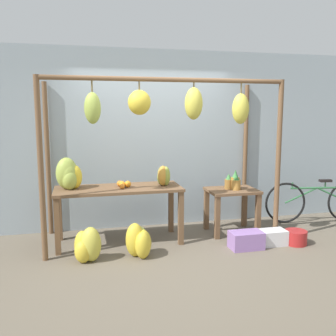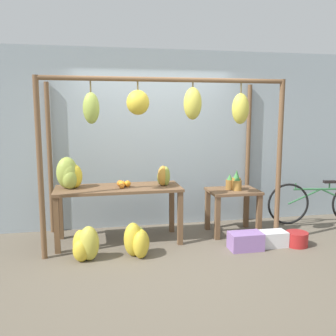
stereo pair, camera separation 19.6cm
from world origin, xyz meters
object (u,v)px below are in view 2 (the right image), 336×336
object	(u,v)px
banana_pile_ground_left	(85,245)
blue_bucket	(297,239)
parked_bicycle	(320,203)
papaya_pile	(163,176)
pineapple_cluster	(235,182)
banana_pile_on_table	(69,175)
banana_pile_ground_right	(138,242)
fruit_crate_purple	(272,239)
fruit_crate_white	(246,241)
orange_pile	(123,184)

from	to	relation	value
banana_pile_ground_left	blue_bucket	distance (m)	2.87
parked_bicycle	papaya_pile	xyz separation A→B (m)	(-2.67, -0.19, 0.57)
pineapple_cluster	blue_bucket	size ratio (longest dim) A/B	0.98
banana_pile_on_table	banana_pile_ground_right	xyz separation A→B (m)	(0.86, -0.64, -0.78)
banana_pile_on_table	fruit_crate_purple	distance (m)	2.93
banana_pile_ground_left	fruit_crate_purple	size ratio (longest dim) A/B	1.10
papaya_pile	pineapple_cluster	bearing A→B (deg)	1.92
fruit_crate_white	papaya_pile	world-z (taller)	papaya_pile
papaya_pile	blue_bucket	bearing A→B (deg)	-21.08
pineapple_cluster	blue_bucket	world-z (taller)	pineapple_cluster
pineapple_cluster	parked_bicycle	world-z (taller)	pineapple_cluster
pineapple_cluster	parked_bicycle	distance (m)	1.62
parked_bicycle	banana_pile_ground_right	bearing A→B (deg)	-165.63
orange_pile	blue_bucket	distance (m)	2.54
banana_pile_on_table	banana_pile_ground_right	bearing A→B (deg)	-36.86
banana_pile_ground_left	papaya_pile	bearing A→B (deg)	28.92
banana_pile_on_table	fruit_crate_purple	world-z (taller)	banana_pile_on_table
orange_pile	papaya_pile	distance (m)	0.59
pineapple_cluster	banana_pile_on_table	bearing A→B (deg)	-179.91
pineapple_cluster	banana_pile_ground_left	size ratio (longest dim) A/B	0.68
fruit_crate_white	fruit_crate_purple	world-z (taller)	fruit_crate_white
pineapple_cluster	banana_pile_ground_left	xyz separation A→B (m)	(-2.22, -0.65, -0.59)
blue_bucket	parked_bicycle	distance (m)	1.29
fruit_crate_white	papaya_pile	xyz separation A→B (m)	(-1.00, 0.67, 0.81)
fruit_crate_white	parked_bicycle	bearing A→B (deg)	27.16
banana_pile_ground_left	fruit_crate_purple	world-z (taller)	banana_pile_ground_left
banana_pile_on_table	banana_pile_ground_right	world-z (taller)	banana_pile_on_table
orange_pile	fruit_crate_white	bearing A→B (deg)	-22.34
pineapple_cluster	banana_pile_ground_left	bearing A→B (deg)	-163.63
fruit_crate_purple	banana_pile_on_table	bearing A→B (deg)	166.54
orange_pile	papaya_pile	world-z (taller)	papaya_pile
fruit_crate_white	fruit_crate_purple	distance (m)	0.41
banana_pile_ground_right	fruit_crate_white	bearing A→B (deg)	-2.23
banana_pile_on_table	fruit_crate_white	xyz separation A→B (m)	(2.31, -0.70, -0.86)
pineapple_cluster	fruit_crate_white	distance (m)	0.98
pineapple_cluster	papaya_pile	xyz separation A→B (m)	(-1.11, -0.04, 0.14)
banana_pile_ground_right	fruit_crate_white	world-z (taller)	banana_pile_ground_right
blue_bucket	parked_bicycle	size ratio (longest dim) A/B	0.17
orange_pile	banana_pile_ground_left	size ratio (longest dim) A/B	0.59
pineapple_cluster	banana_pile_ground_right	world-z (taller)	pineapple_cluster
banana_pile_ground_left	papaya_pile	xyz separation A→B (m)	(1.12, 0.62, 0.73)
banana_pile_on_table	banana_pile_ground_left	size ratio (longest dim) A/B	1.00
banana_pile_ground_right	fruit_crate_purple	world-z (taller)	banana_pile_ground_right
fruit_crate_white	papaya_pile	size ratio (longest dim) A/B	1.30
fruit_crate_white	orange_pile	bearing A→B (deg)	157.66
banana_pile_ground_left	fruit_crate_white	distance (m)	2.12
banana_pile_on_table	orange_pile	xyz separation A→B (m)	(0.72, -0.05, -0.14)
banana_pile_on_table	banana_pile_ground_right	distance (m)	1.33
banana_pile_on_table	blue_bucket	size ratio (longest dim) A/B	1.44
fruit_crate_white	banana_pile_ground_right	bearing A→B (deg)	177.77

